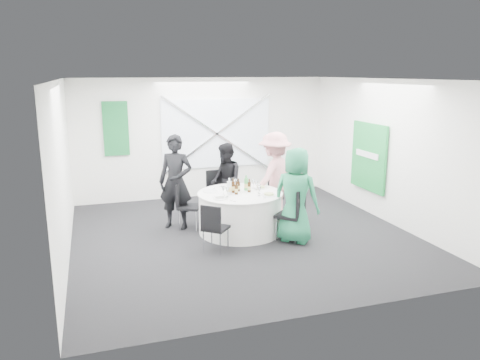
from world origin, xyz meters
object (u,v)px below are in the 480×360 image
object	(u,v)px
chair_back_left	(186,202)
person_woman_green	(296,195)
chair_front_right	(294,211)
clear_water_bottle	(229,188)
chair_front_left	(214,225)
chair_back	(218,190)
person_man_back	(226,181)
person_man_back_left	(176,182)
green_water_bottle	(246,184)
chair_back_right	(273,194)
person_woman_pink	(275,176)
banquet_table	(240,213)

from	to	relation	value
chair_back_left	person_woman_green	world-z (taller)	person_woman_green
chair_front_right	clear_water_bottle	world-z (taller)	clear_water_bottle
chair_back_left	chair_front_left	distance (m)	1.38
person_woman_green	chair_back	bearing A→B (deg)	-20.12
person_man_back	person_man_back_left	bearing A→B (deg)	-70.35
chair_back_left	green_water_bottle	bearing A→B (deg)	-79.90
chair_front_left	person_woman_green	distance (m)	1.54
chair_back_right	person_woman_pink	size ratio (longest dim) A/B	0.48
person_man_back	banquet_table	bearing A→B (deg)	0.00
person_woman_pink	person_woman_green	distance (m)	1.31
chair_back_right	person_man_back_left	distance (m)	2.01
chair_back	chair_front_left	bearing A→B (deg)	-113.23
person_man_back	chair_front_left	bearing A→B (deg)	-20.93
chair_front_right	person_woman_pink	distance (m)	1.35
chair_back_right	person_woman_pink	distance (m)	0.40
clear_water_bottle	banquet_table	bearing A→B (deg)	12.38
chair_back	clear_water_bottle	bearing A→B (deg)	-100.89
banquet_table	green_water_bottle	xyz separation A→B (m)	(0.16, 0.14, 0.49)
chair_back_right	person_woman_green	size ratio (longest dim) A/B	0.51
person_man_back_left	person_woman_pink	bearing A→B (deg)	28.11
banquet_table	chair_front_left	size ratio (longest dim) A/B	1.88
chair_front_right	person_man_back_left	bearing A→B (deg)	-82.28
chair_front_left	person_man_back_left	bearing A→B (deg)	-36.05
green_water_bottle	banquet_table	bearing A→B (deg)	-140.21
chair_back_left	person_man_back_left	bearing A→B (deg)	84.12
chair_front_right	chair_front_left	distance (m)	1.48
chair_front_left	person_woman_pink	size ratio (longest dim) A/B	0.47
chair_back_left	chair_front_left	xyz separation A→B (m)	(0.19, -1.36, -0.03)
banquet_table	green_water_bottle	distance (m)	0.54
clear_water_bottle	chair_front_left	bearing A→B (deg)	-122.45
green_water_bottle	chair_front_right	bearing A→B (deg)	-56.39
person_man_back	clear_water_bottle	bearing A→B (deg)	-11.65
person_man_back_left	person_man_back	xyz separation A→B (m)	(1.09, 0.37, -0.13)
chair_back_right	person_man_back_left	size ratio (longest dim) A/B	0.48
chair_front_left	person_woman_pink	distance (m)	2.17
banquet_table	chair_back	distance (m)	1.14
green_water_bottle	person_woman_green	bearing A→B (deg)	-55.76
chair_back_left	person_man_back_left	world-z (taller)	person_man_back_left
chair_back	person_man_back	bearing A→B (deg)	-47.39
banquet_table	chair_front_right	xyz separation A→B (m)	(0.76, -0.75, 0.18)
person_man_back_left	green_water_bottle	world-z (taller)	person_man_back_left
person_man_back_left	green_water_bottle	bearing A→B (deg)	8.72
chair_back	chair_front_left	size ratio (longest dim) A/B	1.15
banquet_table	chair_front_right	world-z (taller)	chair_front_right
green_water_bottle	person_man_back	bearing A→B (deg)	99.77
chair_back_left	green_water_bottle	xyz separation A→B (m)	(1.08, -0.38, 0.36)
chair_back	person_man_back	world-z (taller)	person_man_back
person_man_back_left	person_woman_pink	size ratio (longest dim) A/B	1.01
chair_front_right	person_man_back	bearing A→B (deg)	-112.25
chair_back_left	chair_front_right	distance (m)	2.10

